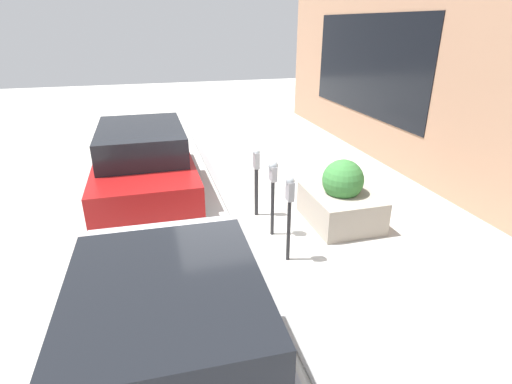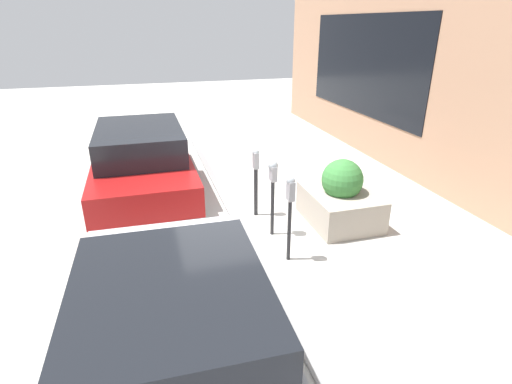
% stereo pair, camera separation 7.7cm
% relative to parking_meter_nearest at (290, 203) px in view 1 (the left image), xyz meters
% --- Properties ---
extents(ground_plane, '(40.00, 40.00, 0.00)m').
position_rel_parking_meter_nearest_xyz_m(ground_plane, '(0.85, 0.40, -0.97)').
color(ground_plane, beige).
extents(curb_strip, '(19.00, 0.16, 0.04)m').
position_rel_parking_meter_nearest_xyz_m(curb_strip, '(0.85, 0.48, -0.95)').
color(curb_strip, gray).
rests_on(curb_strip, ground_plane).
extents(building_facade, '(19.00, 0.17, 4.31)m').
position_rel_parking_meter_nearest_xyz_m(building_facade, '(0.85, -4.07, 1.20)').
color(building_facade, tan).
rests_on(building_facade, ground_plane).
extents(parking_meter_nearest, '(0.15, 0.13, 1.39)m').
position_rel_parking_meter_nearest_xyz_m(parking_meter_nearest, '(0.00, 0.00, 0.00)').
color(parking_meter_nearest, '#232326').
rests_on(parking_meter_nearest, ground_plane).
extents(parking_meter_second, '(0.19, 0.17, 1.36)m').
position_rel_parking_meter_nearest_xyz_m(parking_meter_second, '(0.85, -0.01, 0.03)').
color(parking_meter_second, '#232326').
rests_on(parking_meter_second, ground_plane).
extents(parking_meter_middle, '(0.15, 0.13, 1.32)m').
position_rel_parking_meter_nearest_xyz_m(parking_meter_middle, '(1.66, 0.05, -0.13)').
color(parking_meter_middle, '#232326').
rests_on(parking_meter_middle, ground_plane).
extents(planter_box, '(1.44, 1.16, 1.21)m').
position_rel_parking_meter_nearest_xyz_m(planter_box, '(0.96, -1.37, -0.51)').
color(planter_box, '#A39989').
rests_on(planter_box, ground_plane).
extents(parked_car_front, '(3.90, 2.00, 1.41)m').
position_rel_parking_meter_nearest_xyz_m(parked_car_front, '(-2.01, 1.91, -0.23)').
color(parked_car_front, '#B7B7BC').
rests_on(parked_car_front, ground_plane).
extents(parked_car_middle, '(4.79, 2.01, 1.47)m').
position_rel_parking_meter_nearest_xyz_m(parked_car_middle, '(3.49, 2.06, -0.20)').
color(parked_car_middle, maroon).
rests_on(parked_car_middle, ground_plane).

